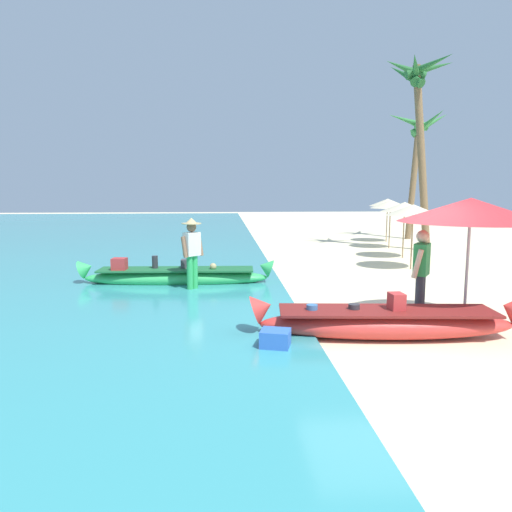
% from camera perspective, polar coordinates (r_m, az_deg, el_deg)
% --- Properties ---
extents(ground_plane, '(80.00, 80.00, 0.00)m').
position_cam_1_polar(ground_plane, '(8.65, 14.42, -8.19)').
color(ground_plane, beige).
extents(boat_red_foreground, '(4.38, 1.12, 0.77)m').
position_cam_1_polar(boat_red_foreground, '(8.00, 15.14, -7.57)').
color(boat_red_foreground, red).
rests_on(boat_red_foreground, ground).
extents(boat_green_midground, '(4.75, 0.92, 0.75)m').
position_cam_1_polar(boat_green_midground, '(11.85, -9.51, -2.39)').
color(boat_green_midground, '#38B760').
rests_on(boat_green_midground, ground).
extents(person_vendor_hatted, '(0.53, 0.51, 1.72)m').
position_cam_1_polar(person_vendor_hatted, '(10.97, -7.61, 0.74)').
color(person_vendor_hatted, green).
rests_on(person_vendor_hatted, ground).
extents(person_tourist_customer, '(0.47, 0.56, 1.66)m').
position_cam_1_polar(person_tourist_customer, '(8.85, 18.97, -1.75)').
color(person_tourist_customer, '#333842').
rests_on(person_tourist_customer, ground).
extents(patio_umbrella_large, '(2.37, 2.37, 2.22)m').
position_cam_1_polar(patio_umbrella_large, '(8.81, 24.09, 4.95)').
color(patio_umbrella_large, '#B7B7BC').
rests_on(patio_umbrella_large, ground).
extents(parasol_row_0, '(1.60, 1.60, 1.91)m').
position_cam_1_polar(parasol_row_0, '(14.77, 18.14, 5.21)').
color(parasol_row_0, '#8E6B47').
rests_on(parasol_row_0, ground).
extents(parasol_row_1, '(1.60, 1.60, 1.91)m').
position_cam_1_polar(parasol_row_1, '(17.11, 17.20, 5.59)').
color(parasol_row_1, '#8E6B47').
rests_on(parasol_row_1, ground).
extents(parasol_row_2, '(1.60, 1.60, 1.91)m').
position_cam_1_polar(parasol_row_2, '(19.77, 15.65, 5.94)').
color(parasol_row_2, '#8E6B47').
rests_on(parasol_row_2, ground).
extents(parasol_row_3, '(1.60, 1.60, 1.91)m').
position_cam_1_polar(parasol_row_3, '(22.12, 15.33, 6.14)').
color(parasol_row_3, '#8E6B47').
rests_on(parasol_row_3, ground).
extents(palm_tree_tall_inland, '(2.86, 2.71, 5.90)m').
position_cam_1_polar(palm_tree_tall_inland, '(23.93, 18.69, 13.27)').
color(palm_tree_tall_inland, brown).
rests_on(palm_tree_tall_inland, ground).
extents(palm_tree_leaning_seaward, '(2.61, 2.53, 7.15)m').
position_cam_1_polar(palm_tree_leaning_seaward, '(19.56, 18.73, 17.39)').
color(palm_tree_leaning_seaward, brown).
rests_on(palm_tree_leaning_seaward, ground).
extents(cooler_box, '(0.50, 0.47, 0.35)m').
position_cam_1_polar(cooler_box, '(7.10, 2.31, -10.10)').
color(cooler_box, blue).
rests_on(cooler_box, ground).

